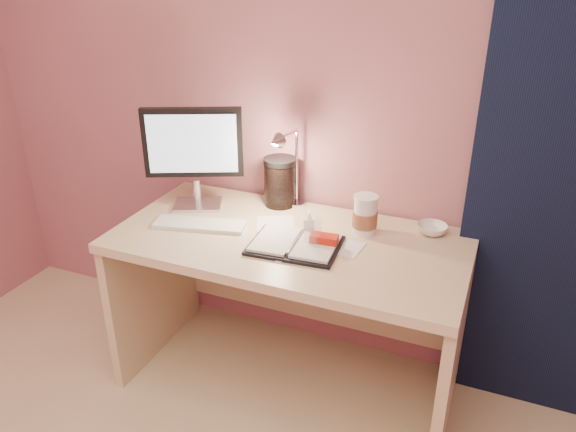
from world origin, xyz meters
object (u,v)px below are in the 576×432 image
at_px(planner, 298,244).
at_px(coffee_cup, 365,216).
at_px(bowl, 432,229).
at_px(desk, 295,277).
at_px(desk_lamp, 293,164).
at_px(dark_jar, 280,184).
at_px(keyboard, 200,224).
at_px(clear_cup, 313,232).
at_px(lotion_bottle, 309,222).
at_px(monitor, 193,149).

xyz_separation_m(planner, coffee_cup, (0.20, 0.21, 0.06)).
height_order(coffee_cup, bowl, coffee_cup).
bearing_deg(planner, desk, 110.20).
relative_size(planner, desk_lamp, 0.98).
relative_size(desk, dark_jar, 7.18).
distance_m(dark_jar, desk_lamp, 0.17).
distance_m(keyboard, dark_jar, 0.40).
xyz_separation_m(desk, bowl, (0.52, 0.18, 0.24)).
distance_m(keyboard, clear_cup, 0.49).
height_order(desk, bowl, bowl).
relative_size(planner, lotion_bottle, 3.70).
xyz_separation_m(coffee_cup, dark_jar, (-0.42, 0.13, 0.02)).
bearing_deg(planner, keyboard, 174.01).
bearing_deg(coffee_cup, monitor, -177.57).
xyz_separation_m(coffee_cup, lotion_bottle, (-0.21, -0.08, -0.03)).
bearing_deg(desk_lamp, dark_jar, 157.43).
height_order(planner, clear_cup, clear_cup).
bearing_deg(planner, monitor, 157.51).
bearing_deg(bowl, desk, -160.79).
relative_size(clear_cup, bowl, 0.99).
bearing_deg(desk_lamp, keyboard, -126.44).
bearing_deg(bowl, lotion_bottle, -158.45).
relative_size(monitor, clear_cup, 3.71).
bearing_deg(clear_cup, lotion_bottle, 117.79).
bearing_deg(desk_lamp, desk, -50.84).
distance_m(keyboard, planner, 0.44).
bearing_deg(bowl, dark_jar, 177.70).
xyz_separation_m(lotion_bottle, dark_jar, (-0.22, 0.21, 0.05)).
height_order(coffee_cup, lotion_bottle, coffee_cup).
relative_size(monitor, keyboard, 1.19).
bearing_deg(desk, keyboard, -162.41).
relative_size(keyboard, desk_lamp, 1.03).
distance_m(monitor, lotion_bottle, 0.59).
bearing_deg(lotion_bottle, coffee_cup, 21.65).
xyz_separation_m(bowl, lotion_bottle, (-0.46, -0.18, 0.03)).
bearing_deg(desk, bowl, 19.21).
height_order(monitor, bowl, monitor).
bearing_deg(keyboard, planner, -14.89).
distance_m(keyboard, coffee_cup, 0.68).
xyz_separation_m(clear_cup, lotion_bottle, (-0.05, 0.10, -0.01)).
relative_size(desk, clear_cup, 11.61).
xyz_separation_m(planner, clear_cup, (0.05, 0.03, 0.05)).
relative_size(planner, dark_jar, 1.83).
relative_size(bowl, desk_lamp, 0.33).
xyz_separation_m(coffee_cup, clear_cup, (-0.15, -0.18, -0.02)).
relative_size(desk, keyboard, 3.72).
bearing_deg(desk_lamp, planner, -51.65).
height_order(clear_cup, desk_lamp, desk_lamp).
xyz_separation_m(desk, dark_jar, (-0.16, 0.21, 0.32)).
bearing_deg(bowl, coffee_cup, -158.53).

